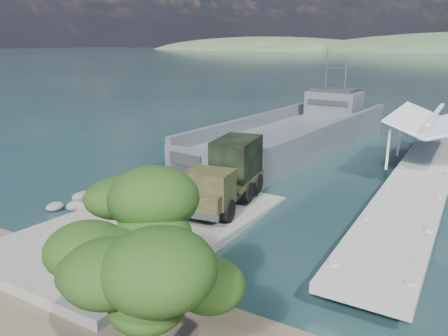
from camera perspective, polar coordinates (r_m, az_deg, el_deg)
ground at (r=27.47m, az=-8.30°, el=-7.13°), size 1400.00×1400.00×0.00m
boat_ramp at (r=26.67m, az=-9.66°, el=-7.35°), size 10.00×18.00×0.50m
shoreline_rocks at (r=31.80m, az=-16.54°, el=-4.36°), size 3.20×5.60×0.90m
pier at (r=39.50m, az=25.14°, el=1.15°), size 6.40×44.00×6.10m
landing_craft at (r=47.62m, az=9.21°, el=3.94°), size 11.97×37.03×10.83m
military_truck at (r=28.63m, az=0.57°, el=-0.67°), size 3.88×8.93×4.01m
soldier at (r=26.94m, az=-9.71°, el=-4.53°), size 0.65×0.44×1.75m
overhang_tree at (r=13.35m, az=-11.91°, el=-9.08°), size 7.09×6.53×6.44m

